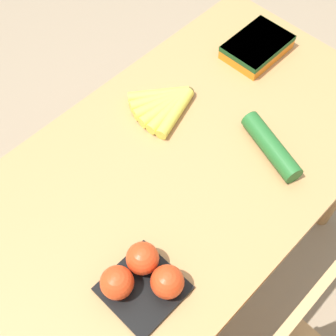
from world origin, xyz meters
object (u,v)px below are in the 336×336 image
Objects in this scene: carrot_bag at (257,46)px; cucumber_near at (271,146)px; tomato_pack at (142,277)px; banana_bunch at (166,104)px.

cucumber_near reaches higher than carrot_bag.
cucumber_near is (0.27, 0.26, -0.00)m from carrot_bag.
carrot_bag is at bearing -136.17° from cucumber_near.
cucumber_near is at bearing 43.83° from carrot_bag.
carrot_bag is 0.37m from cucumber_near.
tomato_pack is 0.49m from cucumber_near.
banana_bunch is 0.36m from carrot_bag.
carrot_bag reaches higher than banana_bunch.
carrot_bag is 0.92× the size of cucumber_near.
tomato_pack is 0.81× the size of carrot_bag.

